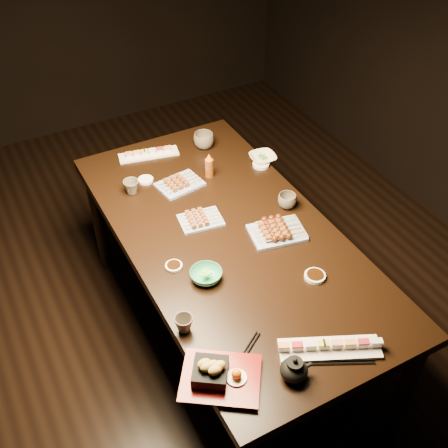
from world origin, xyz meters
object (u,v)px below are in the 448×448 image
Objects in this scene: sushi_platter_far at (148,152)px; teapot at (294,368)px; sushi_platter_near at (330,346)px; edamame_bowl_green at (206,275)px; yakitori_plate_left at (180,181)px; dining_table at (229,290)px; teacup_far_right at (204,141)px; edamame_bowl_cream at (263,158)px; teacup_near_left at (184,324)px; yakitori_plate_center at (201,217)px; tempura_tray at (221,372)px; teacup_mid_right at (287,201)px; yakitori_plate_right at (277,229)px; teacup_far_left at (131,187)px; condiment_bottle at (209,165)px.

teapot is at bearing 98.98° from sushi_platter_far.
sushi_platter_near reaches higher than edamame_bowl_green.
edamame_bowl_green is (-0.17, -0.63, -0.01)m from yakitori_plate_left.
sushi_platter_near is (0.02, -0.73, 0.40)m from dining_table.
edamame_bowl_green is 0.99m from teacup_far_right.
sushi_platter_far is 2.34× the size of edamame_bowl_cream.
teacup_near_left is at bearing 166.88° from sushi_platter_near.
yakitori_plate_left is at bearing 92.13° from yakitori_plate_center.
tempura_tray is at bearing -86.31° from teacup_near_left.
edamame_bowl_green is 0.60m from teacup_mid_right.
teacup_far_right reaches higher than yakitori_plate_center.
teapot reaches higher than yakitori_plate_left.
yakitori_plate_right reaches higher than dining_table.
condiment_bottle is (0.40, -0.05, 0.03)m from teacup_far_left.
yakitori_plate_right is 3.33× the size of teacup_near_left.
teacup_far_right is at bearing 99.87° from tempura_tray.
teapot is at bearing -106.76° from yakitori_plate_right.
yakitori_plate_center is 1.46× the size of condiment_bottle.
edamame_bowl_green is 0.72m from condiment_bottle.
condiment_bottle reaches higher than teacup_far_right.
sushi_platter_far is 0.30m from teacup_far_right.
edamame_bowl_green is at bearing -155.47° from yakitori_plate_right.
sushi_platter_far is at bearing 111.31° from dining_table.
yakitori_plate_center reaches higher than sushi_platter_far.
teacup_mid_right is at bearing 78.14° from tempura_tray.
yakitori_plate_center is 2.72× the size of teacup_near_left.
teacup_mid_right reaches higher than edamame_bowl_green.
condiment_bottle reaches higher than teapot.
sushi_platter_near is at bearing -75.96° from yakitori_plate_center.
condiment_bottle is at bearing 64.46° from yakitori_plate_center.
tempura_tray reaches higher than teacup_near_left.
teapot is at bearing -104.21° from yakitori_plate_left.
dining_table is 8.36× the size of yakitori_plate_left.
teacup_far_right is 0.94× the size of teapot.
condiment_bottle is at bearing 109.86° from sushi_platter_near.
yakitori_plate_right is 0.75m from teapot.
edamame_bowl_green is at bearing -105.00° from yakitori_plate_center.
tempura_tray is (-0.31, -1.42, 0.03)m from sushi_platter_far.
yakitori_plate_left reaches higher than sushi_platter_far.
teacup_mid_right reaches higher than sushi_platter_far.
sushi_platter_far is 1.47× the size of yakitori_plate_left.
sushi_platter_near is at bearing -73.19° from dining_table.
sushi_platter_near is at bearing -95.06° from condiment_bottle.
tempura_tray is at bearing -110.80° from edamame_bowl_green.
dining_table is 0.88m from tempura_tray.
sushi_platter_far is 2.38× the size of condiment_bottle.
edamame_bowl_cream is at bearing -9.37° from yakitori_plate_left.
sushi_platter_near is 1.56× the size of yakitori_plate_right.
edamame_bowl_green is at bearing -113.92° from yakitori_plate_left.
yakitori_plate_left is at bearing 98.52° from teapot.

